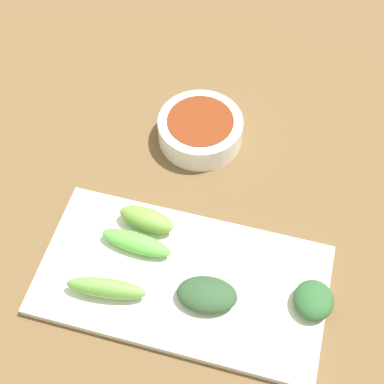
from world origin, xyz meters
TOP-DOWN VIEW (x-y plane):
  - tabletop at (0.00, 0.00)m, footprint 2.10×2.10m
  - sauce_bowl at (-0.17, -0.02)m, footprint 0.12×0.12m
  - serving_plate at (0.06, 0.02)m, footprint 0.18×0.35m
  - broccoli_leafy_0 at (0.08, 0.05)m, footprint 0.06×0.08m
  - broccoli_stalk_1 at (0.03, -0.05)m, footprint 0.03×0.09m
  - broccoli_stalk_2 at (0.10, -0.07)m, footprint 0.03×0.10m
  - broccoli_leafy_3 at (0.05, 0.17)m, footprint 0.06×0.05m
  - broccoli_stalk_4 at (-0.00, -0.05)m, footprint 0.04×0.08m

SIDE VIEW (x-z plane):
  - tabletop at x=0.00m, z-range 0.00..0.02m
  - serving_plate at x=0.06m, z-range 0.02..0.03m
  - sauce_bowl at x=-0.17m, z-range 0.02..0.06m
  - broccoli_stalk_1 at x=0.03m, z-range 0.03..0.06m
  - broccoli_leafy_0 at x=0.08m, z-range 0.03..0.06m
  - broccoli_leafy_3 at x=0.05m, z-range 0.03..0.06m
  - broccoli_stalk_2 at x=0.10m, z-range 0.03..0.06m
  - broccoli_stalk_4 at x=0.00m, z-range 0.03..0.06m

